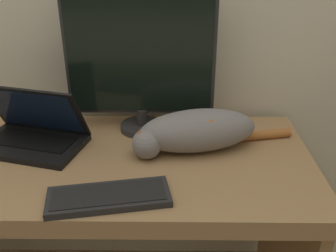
% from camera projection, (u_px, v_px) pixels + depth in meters
% --- Properties ---
extents(desk, '(1.40, 0.63, 0.75)m').
position_uv_depth(desk, '(103.00, 197.00, 1.36)').
color(desk, '#A37A4C').
rests_on(desk, ground_plane).
extents(monitor, '(0.52, 0.16, 0.53)m').
position_uv_depth(monitor, '(140.00, 57.00, 1.35)').
color(monitor, '#282828').
rests_on(monitor, desk).
extents(laptop, '(0.39, 0.30, 0.21)m').
position_uv_depth(laptop, '(33.00, 134.00, 1.34)').
color(laptop, black).
rests_on(laptop, desk).
extents(external_keyboard, '(0.35, 0.18, 0.02)m').
position_uv_depth(external_keyboard, '(109.00, 197.00, 1.08)').
color(external_keyboard, black).
rests_on(external_keyboard, desk).
extents(cat, '(0.56, 0.23, 0.14)m').
position_uv_depth(cat, '(195.00, 131.00, 1.30)').
color(cat, gray).
rests_on(cat, desk).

